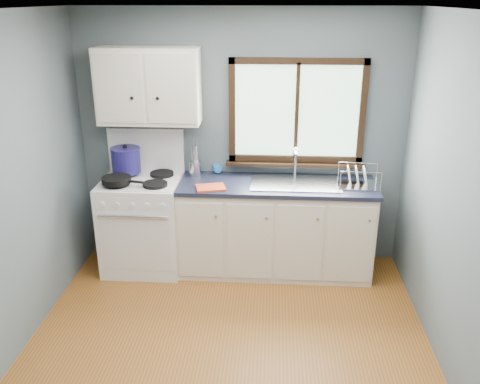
# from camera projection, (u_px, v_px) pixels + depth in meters

# --- Properties ---
(floor) EXTENTS (3.20, 3.60, 0.02)m
(floor) POSITION_uv_depth(u_px,v_px,m) (225.00, 367.00, 3.79)
(floor) COLOR #925720
(floor) RESTS_ON ground
(ceiling) EXTENTS (3.20, 3.60, 0.02)m
(ceiling) POSITION_uv_depth(u_px,v_px,m) (221.00, 9.00, 2.88)
(ceiling) COLOR white
(ceiling) RESTS_ON wall_back
(wall_back) EXTENTS (3.20, 0.02, 2.50)m
(wall_back) POSITION_uv_depth(u_px,v_px,m) (241.00, 140.00, 5.02)
(wall_back) COLOR slate
(wall_back) RESTS_ON ground
(wall_right) EXTENTS (0.02, 3.60, 2.50)m
(wall_right) POSITION_uv_depth(u_px,v_px,m) (474.00, 220.00, 3.23)
(wall_right) COLOR slate
(wall_right) RESTS_ON ground
(gas_range) EXTENTS (0.76, 0.69, 1.36)m
(gas_range) POSITION_uv_depth(u_px,v_px,m) (144.00, 221.00, 5.04)
(gas_range) COLOR white
(gas_range) RESTS_ON floor
(base_cabinets) EXTENTS (1.85, 0.60, 0.88)m
(base_cabinets) POSITION_uv_depth(u_px,v_px,m) (275.00, 232.00, 5.00)
(base_cabinets) COLOR beige
(base_cabinets) RESTS_ON floor
(countertop) EXTENTS (1.89, 0.64, 0.04)m
(countertop) POSITION_uv_depth(u_px,v_px,m) (276.00, 185.00, 4.82)
(countertop) COLOR black
(countertop) RESTS_ON base_cabinets
(sink) EXTENTS (0.84, 0.46, 0.44)m
(sink) POSITION_uv_depth(u_px,v_px,m) (295.00, 190.00, 4.83)
(sink) COLOR silver
(sink) RESTS_ON countertop
(window) EXTENTS (1.36, 0.10, 1.03)m
(window) POSITION_uv_depth(u_px,v_px,m) (297.00, 119.00, 4.87)
(window) COLOR #9EC6A8
(window) RESTS_ON wall_back
(upper_cabinets) EXTENTS (0.95, 0.35, 0.70)m
(upper_cabinets) POSITION_uv_depth(u_px,v_px,m) (148.00, 86.00, 4.70)
(upper_cabinets) COLOR beige
(upper_cabinets) RESTS_ON wall_back
(skillet) EXTENTS (0.43, 0.32, 0.05)m
(skillet) POSITION_uv_depth(u_px,v_px,m) (117.00, 180.00, 4.71)
(skillet) COLOR black
(skillet) RESTS_ON gas_range
(stockpot) EXTENTS (0.35, 0.35, 0.28)m
(stockpot) POSITION_uv_depth(u_px,v_px,m) (126.00, 160.00, 4.95)
(stockpot) COLOR navy
(stockpot) RESTS_ON gas_range
(utensil_crock) EXTENTS (0.15, 0.15, 0.36)m
(utensil_crock) POSITION_uv_depth(u_px,v_px,m) (195.00, 168.00, 5.01)
(utensil_crock) COLOR silver
(utensil_crock) RESTS_ON countertop
(thermos) EXTENTS (0.08, 0.08, 0.30)m
(thermos) POSITION_uv_depth(u_px,v_px,m) (195.00, 160.00, 5.00)
(thermos) COLOR silver
(thermos) RESTS_ON countertop
(soap_bottle) EXTENTS (0.12, 0.12, 0.23)m
(soap_bottle) POSITION_uv_depth(u_px,v_px,m) (218.00, 163.00, 5.02)
(soap_bottle) COLOR blue
(soap_bottle) RESTS_ON countertop
(dish_towel) EXTENTS (0.30, 0.25, 0.02)m
(dish_towel) POSITION_uv_depth(u_px,v_px,m) (211.00, 188.00, 4.68)
(dish_towel) COLOR #E34827
(dish_towel) RESTS_ON countertop
(dish_rack) EXTENTS (0.39, 0.31, 0.20)m
(dish_rack) POSITION_uv_depth(u_px,v_px,m) (358.00, 180.00, 4.73)
(dish_rack) COLOR silver
(dish_rack) RESTS_ON countertop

